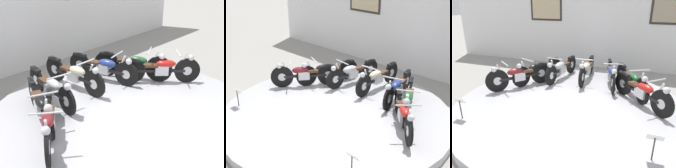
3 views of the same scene
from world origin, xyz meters
TOP-DOWN VIEW (x-y plane):
  - ground_plane at (0.00, 0.00)m, footprint 60.00×60.00m
  - display_platform at (0.00, 0.00)m, footprint 5.77×5.77m
  - back_wall at (0.00, 4.08)m, footprint 14.00×0.22m
  - motorcycle_maroon at (-1.70, 0.40)m, footprint 1.29×1.60m
  - motorcycle_black at (-1.42, 1.04)m, footprint 0.81×1.85m
  - motorcycle_silver at (-0.80, 1.51)m, footprint 0.54×1.95m
  - motorcycle_cream at (0.00, 1.68)m, footprint 0.54×1.99m
  - motorcycle_blue at (0.80, 1.51)m, footprint 0.62×1.93m
  - motorcycle_green at (1.42, 1.05)m, footprint 0.96×1.82m
  - motorcycle_red at (1.71, 0.40)m, footprint 1.40×1.48m
  - info_placard_front_left at (-1.95, -1.62)m, footprint 0.26×0.11m
  - info_placard_front_centre at (1.95, -1.62)m, footprint 0.26×0.11m

SIDE VIEW (x-z plane):
  - ground_plane at x=0.00m, z-range 0.00..0.00m
  - display_platform at x=0.00m, z-range 0.00..0.21m
  - info_placard_front_left at x=-1.95m, z-range 0.33..0.84m
  - info_placard_front_centre at x=1.95m, z-range 0.33..0.84m
  - motorcycle_silver at x=-0.80m, z-range 0.20..0.98m
  - motorcycle_blue at x=0.80m, z-range 0.20..0.98m
  - motorcycle_black at x=-1.42m, z-range 0.20..0.99m
  - motorcycle_red at x=1.71m, z-range 0.20..0.99m
  - motorcycle_cream at x=0.00m, z-range 0.20..1.00m
  - motorcycle_maroon at x=-1.70m, z-range 0.20..1.00m
  - motorcycle_green at x=1.42m, z-range 0.21..1.01m
  - back_wall at x=0.00m, z-range 0.00..4.20m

